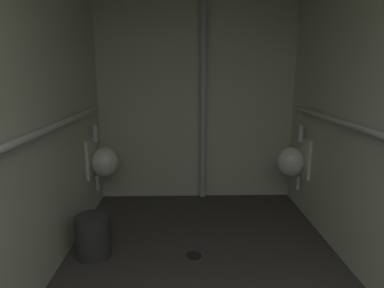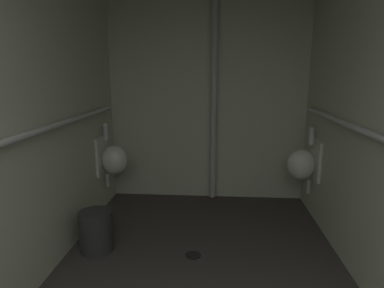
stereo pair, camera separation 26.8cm
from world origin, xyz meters
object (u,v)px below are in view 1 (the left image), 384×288
at_px(standpipe_back_wall, 203,92).
at_px(floor_drain, 194,255).
at_px(urinal_right_mid, 293,161).
at_px(urinal_left_mid, 103,161).
at_px(waste_bin, 93,236).

distance_m(standpipe_back_wall, floor_drain, 1.94).
bearing_deg(urinal_right_mid, standpipe_back_wall, 154.16).
xyz_separation_m(urinal_left_mid, waste_bin, (0.10, -0.91, -0.44)).
bearing_deg(floor_drain, urinal_left_mid, 136.65).
height_order(urinal_left_mid, urinal_right_mid, same).
xyz_separation_m(urinal_left_mid, urinal_right_mid, (2.14, -0.05, 0.00)).
distance_m(urinal_left_mid, floor_drain, 1.50).
bearing_deg(urinal_left_mid, urinal_right_mid, -1.23).
distance_m(urinal_left_mid, standpipe_back_wall, 1.44).
height_order(urinal_right_mid, standpipe_back_wall, standpipe_back_wall).
bearing_deg(waste_bin, urinal_left_mid, 96.57).
relative_size(urinal_left_mid, urinal_right_mid, 1.00).
relative_size(urinal_left_mid, waste_bin, 2.02).
bearing_deg(urinal_left_mid, standpipe_back_wall, 20.65).
bearing_deg(waste_bin, standpipe_back_wall, 52.05).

